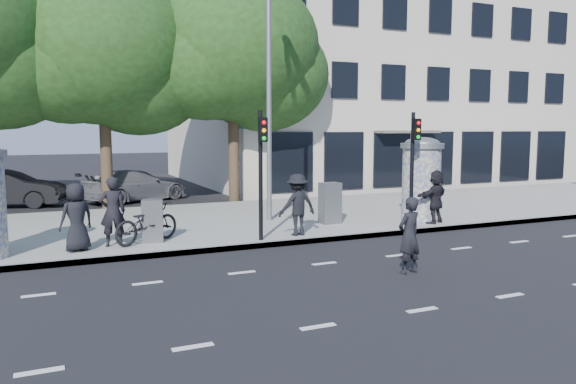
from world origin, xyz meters
name	(u,v)px	position (x,y,z in m)	size (l,w,h in m)	color
ground	(356,279)	(0.00, 0.00, 0.00)	(120.00, 120.00, 0.00)	black
sidewalk	(238,220)	(0.00, 7.50, 0.07)	(40.00, 8.00, 0.15)	gray
curb	(286,243)	(0.00, 3.55, 0.07)	(40.00, 0.10, 0.16)	slate
lane_dash_near	(422,310)	(0.00, -2.20, 0.00)	(32.00, 0.12, 0.01)	silver
lane_dash_far	(324,264)	(0.00, 1.40, 0.00)	(32.00, 0.12, 0.01)	silver
ad_column_right	(421,177)	(5.20, 4.70, 1.54)	(1.36, 1.36, 2.65)	beige
traffic_pole_near	(261,161)	(-0.60, 3.79, 2.23)	(0.22, 0.31, 3.40)	black
traffic_pole_far	(413,157)	(4.20, 3.79, 2.23)	(0.22, 0.31, 3.40)	black
street_lamp	(270,73)	(0.80, 6.63, 4.79)	(0.25, 0.93, 8.00)	slate
tree_near_left	(102,48)	(-3.50, 12.70, 6.06)	(6.80, 6.80, 8.97)	#38281C
tree_center	(233,48)	(1.50, 12.30, 6.31)	(7.00, 7.00, 9.30)	#38281C
building	(358,79)	(12.00, 19.99, 5.99)	(20.30, 15.85, 12.00)	beige
ped_a	(76,217)	(-5.12, 4.40, 0.98)	(0.81, 0.53, 1.65)	black
ped_b	(113,211)	(-4.25, 4.64, 1.03)	(0.64, 0.42, 1.75)	black
ped_d	(297,205)	(0.56, 4.05, 1.00)	(1.10, 0.63, 1.70)	black
ped_f	(435,196)	(5.29, 4.11, 0.98)	(1.54, 0.55, 1.66)	black
man_road	(409,235)	(1.26, -0.07, 0.82)	(0.60, 0.39, 1.65)	black
bicycle	(147,223)	(-3.41, 4.72, 0.67)	(1.97, 0.69, 1.04)	black
cabinet_left	(153,221)	(-3.25, 4.76, 0.70)	(0.53, 0.39, 1.11)	#5C5E60
cabinet_right	(330,203)	(2.29, 5.38, 0.78)	(0.61, 0.44, 1.27)	slate
car_mid	(6,189)	(-7.10, 14.62, 0.72)	(4.36, 1.52, 1.44)	black
car_right	(135,185)	(-2.19, 14.38, 0.66)	(4.57, 1.86, 1.33)	slate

